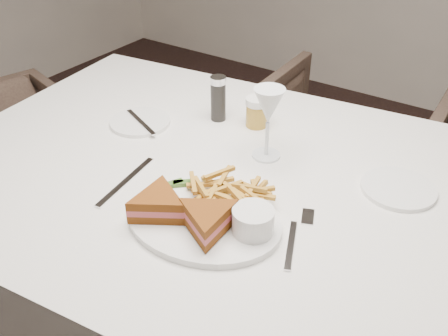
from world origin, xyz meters
The scene contains 4 objects.
table centered at (-0.20, 0.33, 0.38)m, with size 1.44×0.96×0.75m, color silver.
chair_far centered at (-0.25, 1.17, 0.34)m, with size 0.67×0.63×0.69m, color #46352B.
chair_left centered at (-1.29, 0.39, 0.32)m, with size 0.62×0.58×0.64m, color #46352B.
table_setting centered at (-0.18, 0.26, 0.79)m, with size 0.83×0.57×0.18m.
Camera 1 is at (0.30, -0.45, 1.39)m, focal length 40.00 mm.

